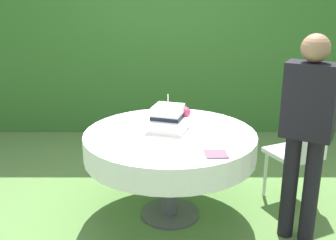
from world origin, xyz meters
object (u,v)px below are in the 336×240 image
object	(u,v)px
cake_table	(169,145)
wedding_cake	(168,119)
serving_plate_left	(117,134)
standing_person	(306,127)
serving_plate_near	(167,111)
serving_plate_far	(196,116)
napkin_stack	(215,154)
garden_chair	(299,149)

from	to	relation	value
cake_table	wedding_cake	distance (m)	0.22
wedding_cake	serving_plate_left	distance (m)	0.44
standing_person	serving_plate_left	bearing A→B (deg)	168.34
cake_table	wedding_cake	xyz separation A→B (m)	(-0.01, 0.07, 0.20)
serving_plate_left	serving_plate_near	bearing A→B (deg)	57.48
cake_table	standing_person	distance (m)	1.09
serving_plate_near	wedding_cake	bearing A→B (deg)	-89.59
serving_plate_near	standing_person	bearing A→B (deg)	-42.94
serving_plate_far	standing_person	distance (m)	1.10
serving_plate_near	serving_plate_left	world-z (taller)	same
cake_table	serving_plate_near	xyz separation A→B (m)	(-0.01, 0.59, 0.11)
cake_table	serving_plate_left	xyz separation A→B (m)	(-0.42, -0.05, 0.11)
serving_plate_near	standing_person	xyz separation A→B (m)	(1.01, -0.94, 0.16)
serving_plate_far	napkin_stack	distance (m)	0.91
serving_plate_far	napkin_stack	xyz separation A→B (m)	(0.08, -0.90, -0.00)
serving_plate_far	standing_person	size ratio (longest dim) A/B	0.08
serving_plate_far	standing_person	world-z (taller)	standing_person
serving_plate_near	standing_person	distance (m)	1.39
serving_plate_far	wedding_cake	bearing A→B (deg)	-124.72
serving_plate_left	garden_chair	bearing A→B (deg)	8.50
serving_plate_far	standing_person	bearing A→B (deg)	-46.67
cake_table	napkin_stack	size ratio (longest dim) A/B	9.00
standing_person	cake_table	bearing A→B (deg)	160.88
cake_table	garden_chair	xyz separation A→B (m)	(1.14, 0.18, -0.11)
standing_person	serving_plate_far	bearing A→B (deg)	133.33
napkin_stack	garden_chair	size ratio (longest dim) A/B	0.18
cake_table	napkin_stack	world-z (taller)	napkin_stack
serving_plate_far	serving_plate_left	size ratio (longest dim) A/B	1.15
napkin_stack	standing_person	world-z (taller)	standing_person
cake_table	napkin_stack	distance (m)	0.57
serving_plate_far	garden_chair	xyz separation A→B (m)	(0.89, -0.26, -0.22)
wedding_cake	serving_plate_left	world-z (taller)	wedding_cake
standing_person	napkin_stack	bearing A→B (deg)	-170.49
wedding_cake	garden_chair	world-z (taller)	wedding_cake
garden_chair	standing_person	world-z (taller)	standing_person
cake_table	wedding_cake	size ratio (longest dim) A/B	3.73
serving_plate_left	napkin_stack	bearing A→B (deg)	-28.29
napkin_stack	standing_person	xyz separation A→B (m)	(0.67, 0.11, 0.17)
cake_table	napkin_stack	xyz separation A→B (m)	(0.33, -0.46, 0.11)
wedding_cake	serving_plate_left	xyz separation A→B (m)	(-0.42, -0.12, -0.09)
serving_plate_near	napkin_stack	world-z (taller)	serving_plate_near
serving_plate_near	standing_person	world-z (taller)	standing_person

